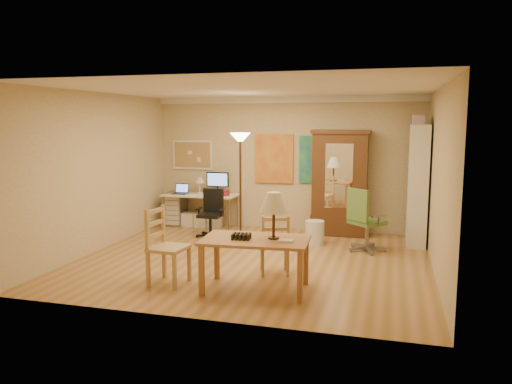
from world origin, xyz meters
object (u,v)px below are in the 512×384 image
(dining_table, at_px, (262,229))
(computer_desk, at_px, (202,207))
(office_chair_black, at_px, (211,224))
(bookshelf, at_px, (418,186))
(office_chair_green, at_px, (365,234))
(armoire, at_px, (340,189))

(dining_table, bearing_deg, computer_desk, 122.30)
(office_chair_black, bearing_deg, computer_desk, 121.65)
(dining_table, xyz_separation_m, bookshelf, (2.05, 3.15, 0.25))
(dining_table, bearing_deg, bookshelf, 57.03)
(bookshelf, bearing_deg, computer_desk, 175.23)
(office_chair_black, bearing_deg, bookshelf, 6.44)
(office_chair_green, relative_size, bookshelf, 0.51)
(computer_desk, relative_size, bookshelf, 0.71)
(dining_table, bearing_deg, office_chair_black, 122.48)
(dining_table, relative_size, bookshelf, 0.67)
(office_chair_green, distance_m, armoire, 1.44)
(office_chair_green, bearing_deg, office_chair_black, 173.81)
(dining_table, distance_m, office_chair_black, 3.28)
(office_chair_black, xyz_separation_m, armoire, (2.36, 0.87, 0.65))
(armoire, distance_m, bookshelf, 1.50)
(dining_table, distance_m, armoire, 3.65)
(dining_table, distance_m, office_chair_green, 2.74)
(office_chair_green, height_order, armoire, armoire)
(computer_desk, bearing_deg, dining_table, -57.70)
(office_chair_green, bearing_deg, computer_desk, 162.12)
(computer_desk, distance_m, armoire, 2.88)
(dining_table, xyz_separation_m, office_chair_black, (-1.74, 2.73, -0.58))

